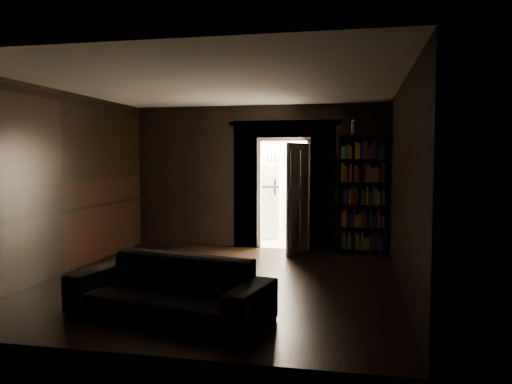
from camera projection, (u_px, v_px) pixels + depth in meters
ground at (221, 281)px, 7.20m from camera, size 5.50×5.50×0.00m
room_walls at (238, 164)px, 8.13m from camera, size 5.02×5.61×2.84m
kitchen_alcove at (291, 184)px, 10.80m from camera, size 2.20×1.80×2.60m
sofa at (168, 279)px, 5.54m from camera, size 2.44×1.45×0.88m
bookshelf at (362, 194)px, 9.26m from camera, size 0.95×0.53×2.20m
refrigerator at (265, 200)px, 11.10m from camera, size 0.81×0.76×1.65m
door at (298, 198)px, 9.24m from camera, size 0.33×0.82×2.05m
figurine at (353, 127)px, 9.17m from camera, size 0.12×0.12×0.27m
bottles at (268, 158)px, 10.96m from camera, size 0.59×0.30×0.25m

